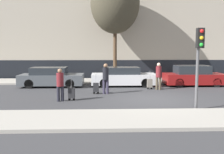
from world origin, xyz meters
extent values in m
plane|color=#38383A|center=(0.00, 0.00, 0.00)|extent=(80.00, 80.00, 0.00)
cube|color=#A39E93|center=(0.00, -3.75, 0.06)|extent=(28.00, 2.50, 0.12)
cube|color=#A39E93|center=(0.00, 7.00, 0.06)|extent=(28.00, 3.00, 0.12)
cube|color=#A89E8C|center=(0.00, 10.57, 5.05)|extent=(28.00, 2.74, 10.09)
cube|color=black|center=(0.00, 9.18, 0.80)|extent=(27.44, 0.06, 1.60)
cube|color=#4C5156|center=(-5.98, 4.61, 0.49)|extent=(4.24, 1.81, 0.70)
cube|color=#23282D|center=(-6.15, 4.61, 1.08)|extent=(2.33, 1.59, 0.48)
cylinder|color=black|center=(-4.67, 3.80, 0.30)|extent=(0.60, 0.18, 0.60)
cylinder|color=black|center=(-4.67, 5.42, 0.30)|extent=(0.60, 0.18, 0.60)
cylinder|color=black|center=(-7.30, 3.80, 0.30)|extent=(0.60, 0.18, 0.60)
cylinder|color=black|center=(-7.30, 5.42, 0.30)|extent=(0.60, 0.18, 0.60)
cube|color=silver|center=(-1.06, 4.74, 0.49)|extent=(4.44, 1.78, 0.70)
cube|color=#23282D|center=(-1.24, 4.74, 1.08)|extent=(2.44, 1.57, 0.47)
cylinder|color=black|center=(0.32, 3.94, 0.30)|extent=(0.60, 0.18, 0.60)
cylinder|color=black|center=(0.32, 5.55, 0.30)|extent=(0.60, 0.18, 0.60)
cylinder|color=black|center=(-2.44, 3.94, 0.30)|extent=(0.60, 0.18, 0.60)
cylinder|color=black|center=(-2.44, 5.55, 0.30)|extent=(0.60, 0.18, 0.60)
cube|color=maroon|center=(3.85, 4.70, 0.49)|extent=(4.10, 1.76, 0.70)
cube|color=#23282D|center=(3.69, 4.70, 1.13)|extent=(2.25, 1.55, 0.57)
cylinder|color=black|center=(5.12, 3.91, 0.30)|extent=(0.60, 0.18, 0.60)
cylinder|color=black|center=(5.12, 5.49, 0.30)|extent=(0.60, 0.18, 0.60)
cylinder|color=black|center=(2.58, 3.91, 0.30)|extent=(0.60, 0.18, 0.60)
cylinder|color=black|center=(2.58, 5.49, 0.30)|extent=(0.60, 0.18, 0.60)
cylinder|color=#23232D|center=(-4.50, -0.27, 0.37)|extent=(0.15, 0.15, 0.74)
cylinder|color=#23232D|center=(-4.69, -0.33, 0.37)|extent=(0.15, 0.15, 0.74)
cylinder|color=maroon|center=(-4.59, -0.30, 1.07)|extent=(0.34, 0.34, 0.65)
sphere|color=#936B4C|center=(-4.59, -0.30, 1.50)|extent=(0.21, 0.21, 0.21)
cube|color=#262628|center=(-4.07, -0.12, 0.38)|extent=(0.32, 0.24, 0.52)
cylinder|color=black|center=(-4.18, -0.12, 0.06)|extent=(0.12, 0.03, 0.12)
cylinder|color=black|center=(-3.96, -0.12, 0.06)|extent=(0.12, 0.03, 0.12)
cylinder|color=gray|center=(-4.07, -0.20, 0.91)|extent=(0.02, 0.19, 0.53)
cylinder|color=#383347|center=(-2.46, 1.67, 0.40)|extent=(0.15, 0.15, 0.80)
cylinder|color=#383347|center=(-2.26, 1.67, 0.40)|extent=(0.15, 0.15, 0.80)
cylinder|color=black|center=(-2.36, 1.67, 1.15)|extent=(0.34, 0.34, 0.70)
sphere|color=#936B4C|center=(-2.36, 1.67, 1.62)|extent=(0.23, 0.23, 0.23)
cube|color=#262628|center=(-2.91, 1.67, 0.37)|extent=(0.32, 0.24, 0.51)
cylinder|color=black|center=(-3.02, 1.67, 0.06)|extent=(0.12, 0.03, 0.12)
cylinder|color=black|center=(-2.79, 1.67, 0.06)|extent=(0.12, 0.03, 0.12)
cylinder|color=gray|center=(-2.91, 1.60, 0.90)|extent=(0.02, 0.19, 0.53)
cylinder|color=#4C4233|center=(0.88, 3.07, 0.39)|extent=(0.15, 0.15, 0.79)
cylinder|color=#4C4233|center=(1.07, 2.99, 0.39)|extent=(0.15, 0.15, 0.79)
cylinder|color=maroon|center=(0.98, 3.03, 1.13)|extent=(0.34, 0.34, 0.68)
sphere|color=beige|center=(0.98, 3.03, 1.58)|extent=(0.22, 0.22, 0.22)
cube|color=slate|center=(0.47, 3.23, 0.38)|extent=(0.32, 0.24, 0.52)
cylinder|color=black|center=(0.35, 3.23, 0.06)|extent=(0.12, 0.03, 0.12)
cylinder|color=black|center=(0.58, 3.23, 0.06)|extent=(0.12, 0.03, 0.12)
cylinder|color=gray|center=(0.47, 3.16, 0.91)|extent=(0.02, 0.19, 0.53)
cylinder|color=#515154|center=(1.39, -2.25, 1.69)|extent=(0.12, 0.12, 3.38)
cube|color=black|center=(1.39, -2.43, 2.98)|extent=(0.28, 0.24, 0.80)
sphere|color=red|center=(1.39, -2.58, 3.24)|extent=(0.15, 0.15, 0.15)
sphere|color=gold|center=(1.39, -2.58, 2.98)|extent=(0.15, 0.15, 0.15)
sphere|color=green|center=(1.39, -2.58, 2.71)|extent=(0.15, 0.15, 0.15)
torus|color=black|center=(5.53, 7.27, 0.48)|extent=(0.72, 0.06, 0.72)
torus|color=black|center=(4.48, 7.27, 0.48)|extent=(0.72, 0.06, 0.72)
cylinder|color=navy|center=(5.00, 7.27, 0.68)|extent=(1.00, 0.05, 0.05)
cylinder|color=navy|center=(4.81, 7.27, 0.88)|extent=(0.04, 0.04, 0.40)
cylinder|color=#4C3826|center=(-1.56, 7.14, 2.21)|extent=(0.28, 0.28, 4.18)
ellipsoid|color=#423D2D|center=(-1.56, 7.14, 6.02)|extent=(3.76, 3.76, 4.59)
camera|label=1|loc=(-2.52, -12.38, 2.53)|focal=40.00mm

